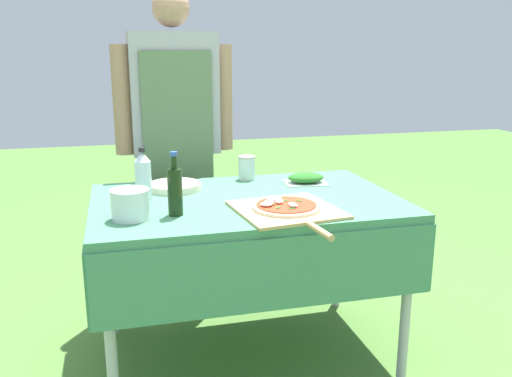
{
  "coord_description": "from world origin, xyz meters",
  "views": [
    {
      "loc": [
        -0.52,
        -2.16,
        1.35
      ],
      "look_at": [
        0.04,
        0.0,
        0.78
      ],
      "focal_mm": 38.0,
      "sensor_mm": 36.0,
      "label": 1
    }
  ],
  "objects_px": {
    "prep_table": "(246,216)",
    "person_cook": "(175,124)",
    "oil_bottle": "(175,190)",
    "sauce_jar": "(247,169)",
    "pizza_on_peel": "(287,209)",
    "mixing_tub": "(130,204)",
    "herb_container": "(306,178)",
    "plate_stack": "(175,186)",
    "water_bottle": "(143,177)"
  },
  "relations": [
    {
      "from": "prep_table",
      "to": "person_cook",
      "type": "bearing_deg",
      "value": 107.56
    },
    {
      "from": "oil_bottle",
      "to": "sauce_jar",
      "type": "bearing_deg",
      "value": 51.65
    },
    {
      "from": "person_cook",
      "to": "pizza_on_peel",
      "type": "height_order",
      "value": "person_cook"
    },
    {
      "from": "prep_table",
      "to": "pizza_on_peel",
      "type": "relative_size",
      "value": 2.29
    },
    {
      "from": "pizza_on_peel",
      "to": "mixing_tub",
      "type": "bearing_deg",
      "value": 166.85
    },
    {
      "from": "oil_bottle",
      "to": "herb_container",
      "type": "height_order",
      "value": "oil_bottle"
    },
    {
      "from": "person_cook",
      "to": "oil_bottle",
      "type": "relative_size",
      "value": 6.71
    },
    {
      "from": "plate_stack",
      "to": "oil_bottle",
      "type": "bearing_deg",
      "value": -95.56
    },
    {
      "from": "person_cook",
      "to": "pizza_on_peel",
      "type": "relative_size",
      "value": 2.9
    },
    {
      "from": "pizza_on_peel",
      "to": "plate_stack",
      "type": "distance_m",
      "value": 0.6
    },
    {
      "from": "water_bottle",
      "to": "sauce_jar",
      "type": "height_order",
      "value": "water_bottle"
    },
    {
      "from": "water_bottle",
      "to": "herb_container",
      "type": "distance_m",
      "value": 0.77
    },
    {
      "from": "herb_container",
      "to": "sauce_jar",
      "type": "bearing_deg",
      "value": 147.85
    },
    {
      "from": "mixing_tub",
      "to": "prep_table",
      "type": "bearing_deg",
      "value": 19.65
    },
    {
      "from": "herb_container",
      "to": "mixing_tub",
      "type": "relative_size",
      "value": 1.47
    },
    {
      "from": "sauce_jar",
      "to": "pizza_on_peel",
      "type": "bearing_deg",
      "value": -87.83
    },
    {
      "from": "water_bottle",
      "to": "plate_stack",
      "type": "bearing_deg",
      "value": 49.15
    },
    {
      "from": "person_cook",
      "to": "herb_container",
      "type": "bearing_deg",
      "value": 135.39
    },
    {
      "from": "mixing_tub",
      "to": "plate_stack",
      "type": "height_order",
      "value": "mixing_tub"
    },
    {
      "from": "oil_bottle",
      "to": "water_bottle",
      "type": "bearing_deg",
      "value": 115.19
    },
    {
      "from": "mixing_tub",
      "to": "person_cook",
      "type": "bearing_deg",
      "value": 72.84
    },
    {
      "from": "pizza_on_peel",
      "to": "plate_stack",
      "type": "bearing_deg",
      "value": 122.84
    },
    {
      "from": "pizza_on_peel",
      "to": "oil_bottle",
      "type": "distance_m",
      "value": 0.44
    },
    {
      "from": "pizza_on_peel",
      "to": "plate_stack",
      "type": "relative_size",
      "value": 2.38
    },
    {
      "from": "prep_table",
      "to": "pizza_on_peel",
      "type": "distance_m",
      "value": 0.27
    },
    {
      "from": "oil_bottle",
      "to": "sauce_jar",
      "type": "relative_size",
      "value": 2.14
    },
    {
      "from": "person_cook",
      "to": "sauce_jar",
      "type": "height_order",
      "value": "person_cook"
    },
    {
      "from": "person_cook",
      "to": "mixing_tub",
      "type": "relative_size",
      "value": 11.48
    },
    {
      "from": "prep_table",
      "to": "sauce_jar",
      "type": "height_order",
      "value": "sauce_jar"
    },
    {
      "from": "herb_container",
      "to": "sauce_jar",
      "type": "xyz_separation_m",
      "value": [
        -0.25,
        0.16,
        0.03
      ]
    },
    {
      "from": "prep_table",
      "to": "herb_container",
      "type": "distance_m",
      "value": 0.4
    },
    {
      "from": "person_cook",
      "to": "mixing_tub",
      "type": "height_order",
      "value": "person_cook"
    },
    {
      "from": "oil_bottle",
      "to": "plate_stack",
      "type": "xyz_separation_m",
      "value": [
        0.04,
        0.39,
        -0.08
      ]
    },
    {
      "from": "person_cook",
      "to": "plate_stack",
      "type": "xyz_separation_m",
      "value": [
        -0.06,
        -0.47,
        -0.22
      ]
    },
    {
      "from": "prep_table",
      "to": "sauce_jar",
      "type": "xyz_separation_m",
      "value": [
        0.08,
        0.34,
        0.13
      ]
    },
    {
      "from": "water_bottle",
      "to": "mixing_tub",
      "type": "distance_m",
      "value": 0.24
    },
    {
      "from": "pizza_on_peel",
      "to": "oil_bottle",
      "type": "xyz_separation_m",
      "value": [
        -0.42,
        0.07,
        0.08
      ]
    },
    {
      "from": "person_cook",
      "to": "oil_bottle",
      "type": "bearing_deg",
      "value": 81.31
    },
    {
      "from": "mixing_tub",
      "to": "pizza_on_peel",
      "type": "bearing_deg",
      "value": -5.85
    },
    {
      "from": "prep_table",
      "to": "sauce_jar",
      "type": "distance_m",
      "value": 0.37
    },
    {
      "from": "water_bottle",
      "to": "plate_stack",
      "type": "height_order",
      "value": "water_bottle"
    },
    {
      "from": "pizza_on_peel",
      "to": "herb_container",
      "type": "height_order",
      "value": "herb_container"
    },
    {
      "from": "oil_bottle",
      "to": "person_cook",
      "type": "bearing_deg",
      "value": 83.4
    },
    {
      "from": "prep_table",
      "to": "plate_stack",
      "type": "height_order",
      "value": "plate_stack"
    },
    {
      "from": "herb_container",
      "to": "plate_stack",
      "type": "relative_size",
      "value": 0.88
    },
    {
      "from": "person_cook",
      "to": "water_bottle",
      "type": "relative_size",
      "value": 7.24
    },
    {
      "from": "herb_container",
      "to": "mixing_tub",
      "type": "xyz_separation_m",
      "value": [
        -0.82,
        -0.36,
        0.03
      ]
    },
    {
      "from": "mixing_tub",
      "to": "plate_stack",
      "type": "distance_m",
      "value": 0.45
    },
    {
      "from": "prep_table",
      "to": "person_cook",
      "type": "relative_size",
      "value": 0.79
    },
    {
      "from": "water_bottle",
      "to": "herb_container",
      "type": "relative_size",
      "value": 1.08
    }
  ]
}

